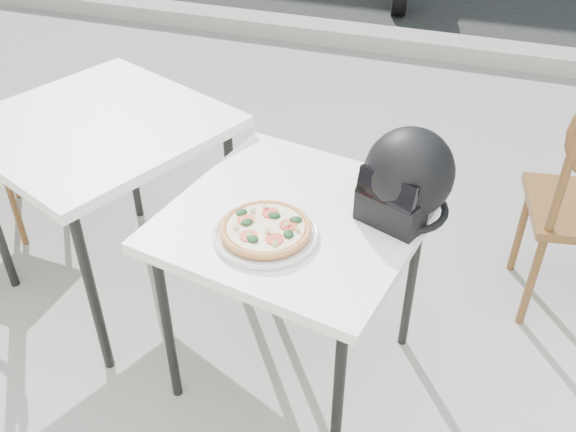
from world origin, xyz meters
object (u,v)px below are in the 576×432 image
(plate, at_px, (266,234))
(cafe_table_side, at_px, (98,138))
(helmet, at_px, (407,179))
(pizza, at_px, (266,228))
(cafe_table_main, at_px, (296,230))

(plate, xyz_separation_m, cafe_table_side, (-0.77, 0.35, -0.02))
(helmet, bearing_deg, plate, -123.95)
(pizza, xyz_separation_m, helmet, (0.35, 0.24, 0.09))
(plate, height_order, pizza, pizza)
(pizza, bearing_deg, helmet, 34.95)
(cafe_table_main, distance_m, plate, 0.16)
(cafe_table_main, bearing_deg, plate, -109.33)
(plate, height_order, helmet, helmet)
(cafe_table_main, height_order, cafe_table_side, cafe_table_side)
(cafe_table_main, xyz_separation_m, pizza, (-0.05, -0.13, 0.09))
(cafe_table_main, relative_size, cafe_table_side, 0.82)
(cafe_table_main, bearing_deg, helmet, 20.15)
(helmet, distance_m, cafe_table_side, 1.13)
(helmet, bearing_deg, cafe_table_side, -164.30)
(cafe_table_main, distance_m, pizza, 0.17)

